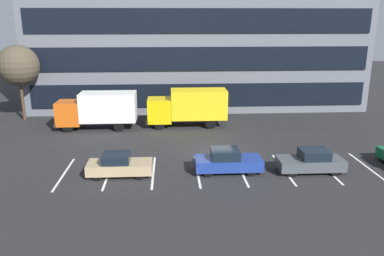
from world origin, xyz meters
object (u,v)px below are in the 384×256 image
box_truck_orange (98,109)px  sedan_tan (119,165)px  bare_tree (18,66)px  sedan_navy (227,161)px  box_truck_yellow_all (189,106)px  sedan_charcoal (311,161)px

box_truck_orange → sedan_tan: size_ratio=1.75×
sedan_tan → bare_tree: bearing=126.9°
sedan_tan → sedan_navy: (6.78, 0.20, 0.04)m
box_truck_yellow_all → sedan_navy: bearing=-80.2°
sedan_tan → sedan_navy: bearing=1.7°
sedan_tan → box_truck_yellow_all: bearing=66.6°
sedan_navy → sedan_charcoal: 5.29m
sedan_navy → box_truck_orange: bearing=132.7°
box_truck_orange → bare_tree: (-7.68, 3.46, 3.37)m
box_truck_orange → sedan_tan: (3.04, -10.83, -1.14)m
sedan_navy → sedan_charcoal: sedan_navy is taller
sedan_navy → bare_tree: bare_tree is taller
sedan_charcoal → box_truck_orange: bearing=144.1°
sedan_tan → sedan_charcoal: sedan_charcoal is taller
box_truck_yellow_all → sedan_tan: (-4.87, -11.25, -1.19)m
box_truck_orange → bare_tree: bare_tree is taller
box_truck_yellow_all → bare_tree: size_ratio=1.01×
box_truck_orange → bare_tree: bearing=155.7°
box_truck_yellow_all → sedan_navy: size_ratio=1.70×
sedan_navy → bare_tree: (-17.50, 14.09, 4.47)m
box_truck_orange → bare_tree: 9.07m
sedan_tan → sedan_navy: size_ratio=0.94×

